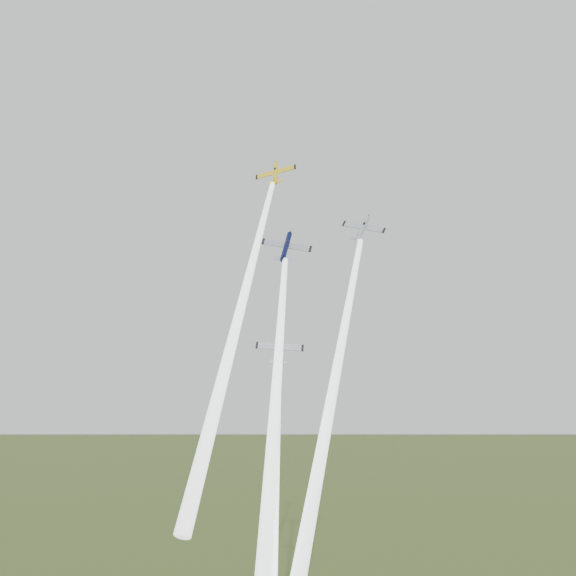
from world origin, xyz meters
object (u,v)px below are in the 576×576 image
object	(u,v)px
plane_yellow	(275,173)
plane_silver_low	(279,349)
plane_navy	(286,247)
plane_silver_right	(363,228)

from	to	relation	value
plane_yellow	plane_silver_low	bearing A→B (deg)	-72.55
plane_navy	plane_yellow	bearing A→B (deg)	104.35
plane_yellow	plane_navy	world-z (taller)	plane_yellow
plane_yellow	plane_silver_right	bearing A→B (deg)	-18.38
plane_silver_low	plane_navy	bearing A→B (deg)	85.47
plane_yellow	plane_silver_right	size ratio (longest dim) A/B	1.05
plane_yellow	plane_silver_low	xyz separation A→B (m)	(9.82, -18.38, -34.53)
plane_yellow	plane_silver_right	distance (m)	22.63
plane_yellow	plane_navy	size ratio (longest dim) A/B	0.93
plane_silver_right	plane_yellow	bearing A→B (deg)	166.13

